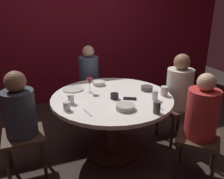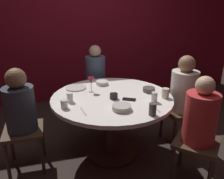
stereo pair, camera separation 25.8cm
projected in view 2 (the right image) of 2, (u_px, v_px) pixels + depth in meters
name	position (u px, v px, depth m)	size (l,w,h in m)	color
ground_plane	(112.00, 153.00, 2.87)	(8.00, 8.00, 0.00)	#2D231E
back_wall	(84.00, 27.00, 4.11)	(6.00, 0.10, 2.60)	maroon
dining_table	(112.00, 109.00, 2.66)	(1.34, 1.34, 0.74)	silver
seated_diner_left	(20.00, 109.00, 2.39)	(0.40, 0.40, 1.13)	#3F2D1E
seated_diner_back	(96.00, 75.00, 3.46)	(0.40, 0.40, 1.15)	#3F2D1E
seated_diner_right	(184.00, 91.00, 2.84)	(0.40, 0.40, 1.15)	#3F2D1E
seated_diner_front_right	(200.00, 120.00, 2.18)	(0.57, 0.57, 1.12)	#3F2D1E
candle_holder	(114.00, 96.00, 2.53)	(0.09, 0.09, 0.08)	black
wine_glass	(91.00, 81.00, 2.70)	(0.08, 0.08, 0.18)	silver
dinner_plate	(76.00, 88.00, 2.85)	(0.25, 0.25, 0.01)	beige
cell_phone	(129.00, 99.00, 2.52)	(0.07, 0.14, 0.01)	black
bowl_serving_large	(149.00, 90.00, 2.74)	(0.14, 0.14, 0.05)	#4C4742
bowl_salad_center	(102.00, 83.00, 2.97)	(0.15, 0.15, 0.05)	silver
bowl_small_white	(121.00, 107.00, 2.28)	(0.19, 0.19, 0.05)	#B2ADA3
cup_near_candle	(64.00, 104.00, 2.31)	(0.07, 0.07, 0.09)	silver
cup_by_left_diner	(153.00, 109.00, 2.16)	(0.07, 0.07, 0.12)	#4C4742
cup_by_right_diner	(165.00, 93.00, 2.56)	(0.08, 0.08, 0.10)	beige
cup_center_front	(154.00, 97.00, 2.45)	(0.06, 0.06, 0.10)	silver
cup_far_edge	(70.00, 97.00, 2.45)	(0.06, 0.06, 0.10)	silver
fork_near_plate	(83.00, 111.00, 2.25)	(0.02, 0.18, 0.01)	#B7B7BC
knife_near_plate	(155.00, 108.00, 2.31)	(0.02, 0.18, 0.01)	#B7B7BC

